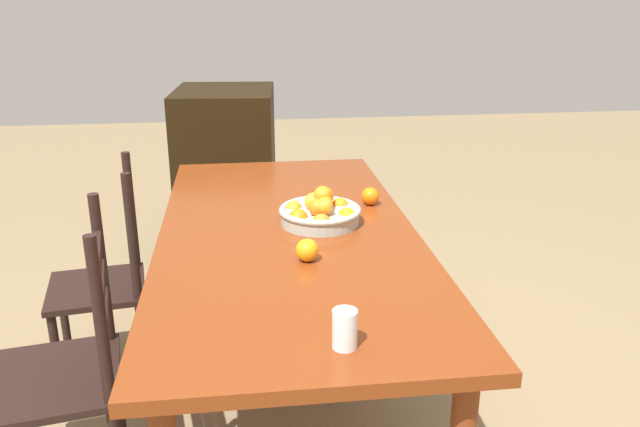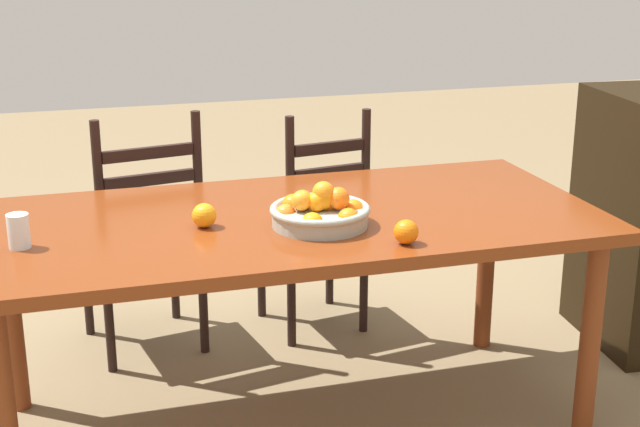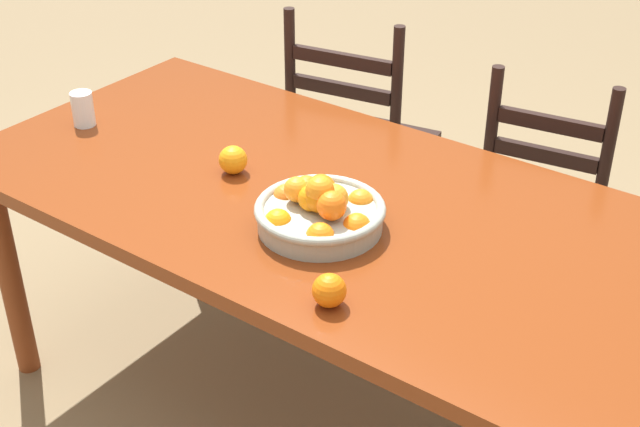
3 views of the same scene
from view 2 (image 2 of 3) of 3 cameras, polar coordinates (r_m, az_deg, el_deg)
The scene contains 8 objects.
ground_plane at distance 3.31m, azimuth -1.72°, elevation -12.80°, with size 12.00×12.00×0.00m, color olive.
dining_table at distance 3.02m, azimuth -1.84°, elevation -1.49°, with size 2.02×0.95×0.76m.
chair_near_window at distance 3.72m, azimuth -10.88°, elevation -1.53°, with size 0.50×0.50×1.00m.
chair_by_cabinet at distance 3.85m, azimuth -0.25°, elevation -0.93°, with size 0.44×0.44×0.96m.
fruit_bowl at distance 2.88m, azimuth 0.01°, elevation 0.18°, with size 0.32×0.32×0.15m.
orange_loose_0 at distance 2.73m, azimuth 5.36°, elevation -1.15°, with size 0.07×0.07×0.07m, color orange.
orange_loose_1 at distance 2.89m, azimuth -7.18°, elevation -0.12°, with size 0.08×0.08×0.08m, color orange.
drinking_glass at distance 2.82m, azimuth -18.17°, elevation -1.04°, with size 0.06×0.06×0.10m, color silver.
Camera 2 is at (-0.71, -2.76, 1.68)m, focal length 51.67 mm.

